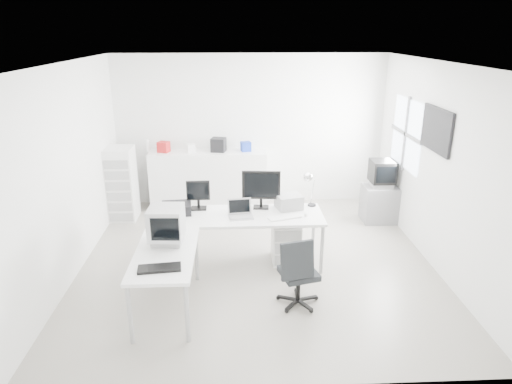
{
  "coord_description": "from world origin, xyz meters",
  "views": [
    {
      "loc": [
        -0.29,
        -5.93,
        3.2
      ],
      "look_at": [
        0.0,
        0.2,
        1.0
      ],
      "focal_mm": 32.0,
      "sensor_mm": 36.0,
      "label": 1
    }
  ],
  "objects_px": {
    "drawer_pedestal": "(286,241)",
    "laser_printer": "(289,202)",
    "tv_cabinet": "(379,203)",
    "side_desk": "(167,281)",
    "inkjet_printer": "(177,208)",
    "laptop": "(241,211)",
    "crt_tv": "(382,174)",
    "filing_cabinet": "(122,184)",
    "lcd_monitor_large": "(261,189)",
    "main_desk": "(237,239)",
    "crt_monitor": "(166,224)",
    "office_chair": "(299,270)",
    "lcd_monitor_small": "(198,195)",
    "sideboard": "(209,179)"
  },
  "relations": [
    {
      "from": "office_chair",
      "to": "side_desk",
      "type": "bearing_deg",
      "value": 165.87
    },
    {
      "from": "sideboard",
      "to": "tv_cabinet",
      "type": "bearing_deg",
      "value": -15.62
    },
    {
      "from": "lcd_monitor_large",
      "to": "office_chair",
      "type": "bearing_deg",
      "value": -69.02
    },
    {
      "from": "side_desk",
      "to": "lcd_monitor_small",
      "type": "bearing_deg",
      "value": 77.47
    },
    {
      "from": "side_desk",
      "to": "inkjet_printer",
      "type": "height_order",
      "value": "inkjet_printer"
    },
    {
      "from": "lcd_monitor_large",
      "to": "lcd_monitor_small",
      "type": "bearing_deg",
      "value": -174.94
    },
    {
      "from": "laptop",
      "to": "laser_printer",
      "type": "xyz_separation_m",
      "value": [
        0.7,
        0.32,
        0.0
      ]
    },
    {
      "from": "side_desk",
      "to": "crt_monitor",
      "type": "xyz_separation_m",
      "value": [
        0.0,
        0.25,
        0.62
      ]
    },
    {
      "from": "sideboard",
      "to": "filing_cabinet",
      "type": "distance_m",
      "value": 1.57
    },
    {
      "from": "lcd_monitor_large",
      "to": "laser_printer",
      "type": "relative_size",
      "value": 1.63
    },
    {
      "from": "tv_cabinet",
      "to": "crt_tv",
      "type": "relative_size",
      "value": 1.28
    },
    {
      "from": "drawer_pedestal",
      "to": "laser_printer",
      "type": "xyz_separation_m",
      "value": [
        0.05,
        0.17,
        0.55
      ]
    },
    {
      "from": "lcd_monitor_small",
      "to": "lcd_monitor_large",
      "type": "relative_size",
      "value": 0.73
    },
    {
      "from": "laptop",
      "to": "tv_cabinet",
      "type": "relative_size",
      "value": 0.47
    },
    {
      "from": "crt_tv",
      "to": "sideboard",
      "type": "xyz_separation_m",
      "value": [
        -3.01,
        0.84,
        -0.33
      ]
    },
    {
      "from": "office_chair",
      "to": "filing_cabinet",
      "type": "distance_m",
      "value": 3.95
    },
    {
      "from": "drawer_pedestal",
      "to": "laptop",
      "type": "xyz_separation_m",
      "value": [
        -0.65,
        -0.15,
        0.55
      ]
    },
    {
      "from": "filing_cabinet",
      "to": "laptop",
      "type": "bearing_deg",
      "value": -42.33
    },
    {
      "from": "side_desk",
      "to": "filing_cabinet",
      "type": "relative_size",
      "value": 1.08
    },
    {
      "from": "main_desk",
      "to": "inkjet_printer",
      "type": "relative_size",
      "value": 5.87
    },
    {
      "from": "main_desk",
      "to": "office_chair",
      "type": "relative_size",
      "value": 2.58
    },
    {
      "from": "laser_printer",
      "to": "crt_tv",
      "type": "distance_m",
      "value": 2.13
    },
    {
      "from": "tv_cabinet",
      "to": "drawer_pedestal",
      "type": "bearing_deg",
      "value": -142.4
    },
    {
      "from": "main_desk",
      "to": "sideboard",
      "type": "relative_size",
      "value": 1.12
    },
    {
      "from": "laser_printer",
      "to": "tv_cabinet",
      "type": "height_order",
      "value": "laser_printer"
    },
    {
      "from": "crt_monitor",
      "to": "office_chair",
      "type": "xyz_separation_m",
      "value": [
        1.58,
        -0.23,
        -0.53
      ]
    },
    {
      "from": "main_desk",
      "to": "drawer_pedestal",
      "type": "bearing_deg",
      "value": 4.09
    },
    {
      "from": "drawer_pedestal",
      "to": "filing_cabinet",
      "type": "relative_size",
      "value": 0.46
    },
    {
      "from": "main_desk",
      "to": "laser_printer",
      "type": "distance_m",
      "value": 0.91
    },
    {
      "from": "lcd_monitor_large",
      "to": "side_desk",
      "type": "bearing_deg",
      "value": -126.57
    },
    {
      "from": "drawer_pedestal",
      "to": "lcd_monitor_small",
      "type": "bearing_deg",
      "value": 170.91
    },
    {
      "from": "inkjet_printer",
      "to": "crt_monitor",
      "type": "distance_m",
      "value": 0.97
    },
    {
      "from": "main_desk",
      "to": "inkjet_printer",
      "type": "xyz_separation_m",
      "value": [
        -0.85,
        0.1,
        0.45
      ]
    },
    {
      "from": "laptop",
      "to": "crt_monitor",
      "type": "bearing_deg",
      "value": -147.66
    },
    {
      "from": "laptop",
      "to": "crt_tv",
      "type": "height_order",
      "value": "crt_tv"
    },
    {
      "from": "crt_tv",
      "to": "inkjet_printer",
      "type": "bearing_deg",
      "value": -158.28
    },
    {
      "from": "crt_monitor",
      "to": "side_desk",
      "type": "bearing_deg",
      "value": -86.73
    },
    {
      "from": "filing_cabinet",
      "to": "side_desk",
      "type": "bearing_deg",
      "value": -68.1
    },
    {
      "from": "lcd_monitor_small",
      "to": "crt_tv",
      "type": "bearing_deg",
      "value": 20.33
    },
    {
      "from": "drawer_pedestal",
      "to": "laptop",
      "type": "distance_m",
      "value": 0.86
    },
    {
      "from": "laser_printer",
      "to": "crt_tv",
      "type": "relative_size",
      "value": 0.7
    },
    {
      "from": "lcd_monitor_large",
      "to": "tv_cabinet",
      "type": "relative_size",
      "value": 0.89
    },
    {
      "from": "main_desk",
      "to": "lcd_monitor_small",
      "type": "relative_size",
      "value": 5.74
    },
    {
      "from": "laptop",
      "to": "sideboard",
      "type": "distance_m",
      "value": 2.46
    },
    {
      "from": "inkjet_printer",
      "to": "tv_cabinet",
      "type": "height_order",
      "value": "inkjet_printer"
    },
    {
      "from": "lcd_monitor_large",
      "to": "sideboard",
      "type": "bearing_deg",
      "value": 118.23
    },
    {
      "from": "laptop",
      "to": "laser_printer",
      "type": "height_order",
      "value": "laser_printer"
    },
    {
      "from": "laser_printer",
      "to": "office_chair",
      "type": "bearing_deg",
      "value": -106.06
    },
    {
      "from": "crt_monitor",
      "to": "tv_cabinet",
      "type": "xyz_separation_m",
      "value": [
        3.35,
        2.28,
        -0.67
      ]
    },
    {
      "from": "drawer_pedestal",
      "to": "lcd_monitor_large",
      "type": "distance_m",
      "value": 0.84
    }
  ]
}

